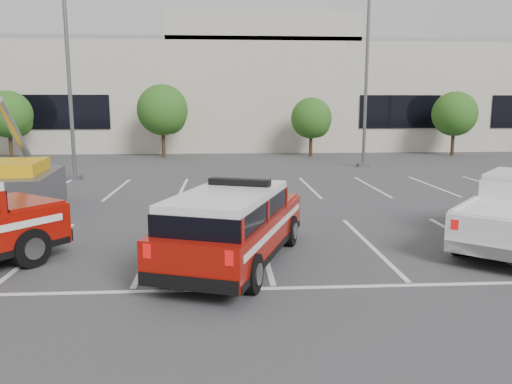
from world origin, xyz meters
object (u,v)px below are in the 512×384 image
tree_left (10,116)px  tree_mid_left (164,112)px  tree_mid_right (312,120)px  light_pole_left (68,67)px  convention_building (237,91)px  light_pole_mid (366,74)px  fire_chief_suv (234,231)px  utility_rig (9,189)px  tree_right (455,115)px

tree_left → tree_mid_left: tree_mid_left is taller
tree_left → tree_mid_right: (20.00, -0.00, -0.27)m
tree_mid_right → light_pole_left: (-13.09, -10.05, 2.68)m
convention_building → light_pole_left: bearing=-112.4°
light_pole_mid → fire_chief_suv: bearing=-114.1°
fire_chief_suv → utility_rig: (-7.27, 6.00, -0.00)m
light_pole_mid → tree_right: bearing=36.8°
tree_mid_right → tree_right: bearing=0.0°
convention_building → tree_mid_right: 11.20m
tree_mid_right → tree_mid_left: bearing=180.0°
tree_mid_right → light_pole_mid: size_ratio=0.39×
convention_building → tree_mid_right: convention_building is taller
tree_left → light_pole_mid: bearing=-15.4°
tree_mid_right → utility_rig: tree_mid_right is taller
convention_building → tree_left: convention_building is taller
tree_mid_right → fire_chief_suv: bearing=-104.0°
tree_left → fire_chief_suv: tree_left is taller
utility_rig → convention_building: bearing=66.3°
tree_mid_left → tree_right: 20.00m
fire_chief_suv → tree_mid_left: bearing=119.7°
utility_rig → tree_right: bearing=29.9°
tree_mid_right → tree_right: size_ratio=0.90×
tree_left → tree_mid_right: 20.00m
convention_building → utility_rig: 28.62m
utility_rig → tree_mid_right: bearing=46.0°
light_pole_mid → utility_rig: bearing=-143.1°
tree_right → fire_chief_suv: size_ratio=0.79×
convention_building → utility_rig: (-8.18, -27.14, -3.97)m
convention_building → utility_rig: size_ratio=12.76×
light_pole_left → light_pole_mid: 15.52m
fire_chief_suv → utility_rig: size_ratio=1.18×
convention_building → tree_left: (-15.09, -9.82, -1.95)m
convention_building → tree_mid_left: bearing=-117.4°
tree_mid_right → tree_left: bearing=180.0°
light_pole_mid → light_pole_left: bearing=-165.1°
tree_mid_left → utility_rig: 17.74m
tree_mid_left → light_pole_mid: (11.91, -6.05, 2.14)m
tree_right → light_pole_left: light_pole_left is taller
tree_mid_right → light_pole_mid: light_pole_mid is taller
tree_mid_right → light_pole_left: light_pole_left is taller
light_pole_left → tree_mid_left: bearing=72.9°
convention_building → light_pole_mid: 17.27m
tree_left → tree_mid_left: 10.00m
light_pole_mid → fire_chief_suv: size_ratio=1.84×
light_pole_mid → tree_mid_right: bearing=107.5°
convention_building → fire_chief_suv: bearing=-91.6°
tree_mid_left → tree_right: bearing=-0.0°
tree_left → utility_rig: size_ratio=0.94×
tree_mid_left → utility_rig: (-3.09, -17.32, -2.29)m
convention_building → light_pole_mid: size_ratio=5.86×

